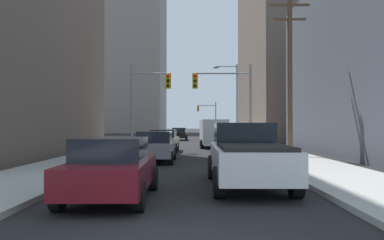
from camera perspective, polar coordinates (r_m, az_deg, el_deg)
sidewalk_left at (r=55.09m, az=-5.29°, el=-2.60°), size 3.42×160.00×0.15m
sidewalk_right at (r=55.05m, az=5.54°, el=-2.60°), size 3.42×160.00×0.15m
pickup_truck_white at (r=11.58m, az=8.19°, el=-5.18°), size 2.20×5.41×1.90m
cargo_van_silver at (r=31.33m, az=3.18°, el=-1.76°), size 2.18×5.28×2.26m
sedan_maroon at (r=9.65m, az=-11.78°, el=-7.02°), size 1.95×4.23×1.52m
sedan_grey at (r=19.07m, az=-5.51°, el=-3.94°), size 1.95×4.20×1.52m
sedan_beige at (r=26.44m, az=-4.20°, el=-3.06°), size 1.96×4.26×1.52m
sedan_black at (r=46.45m, az=-1.91°, el=-2.08°), size 1.95×4.24×1.52m
traffic_signal_near_left at (r=26.62m, az=-6.48°, el=3.90°), size 2.78×0.44×6.00m
traffic_signal_near_right at (r=26.52m, az=4.93°, el=4.05°), size 4.09×0.44×6.00m
traffic_signal_far_right at (r=69.26m, az=2.34°, el=1.04°), size 3.47×0.44×6.00m
utility_pole_right at (r=22.14m, az=14.34°, el=7.06°), size 2.20×0.28×9.13m
street_lamp_right at (r=35.86m, az=6.13°, el=3.55°), size 2.32×0.32×7.50m
building_left_far_tower at (r=99.42m, az=-11.53°, el=11.90°), size 24.73×20.91×47.26m
building_right_mid_block at (r=55.55m, az=18.36°, el=14.61°), size 18.76×24.66×33.05m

